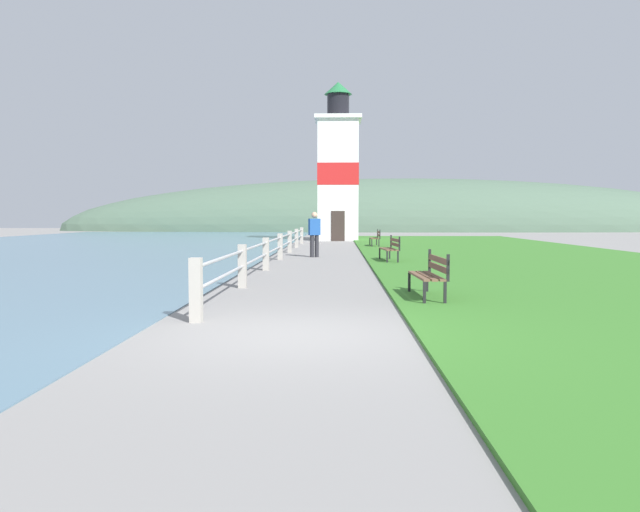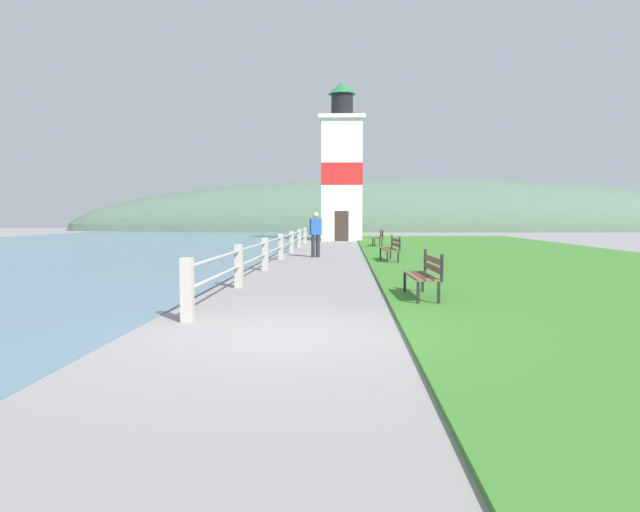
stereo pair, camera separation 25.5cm
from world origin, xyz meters
TOP-DOWN VIEW (x-y plane):
  - ground_plane at (0.00, 0.00)m, footprint 160.00×160.00m
  - grass_verge at (7.66, 16.90)m, footprint 12.00×50.70m
  - seawall_railing at (-1.56, 14.86)m, footprint 0.18×27.91m
  - park_bench_near at (2.40, 3.65)m, footprint 0.55×1.82m
  - park_bench_midway at (2.49, 13.69)m, footprint 0.61×1.88m
  - park_bench_far at (2.64, 24.94)m, footprint 0.49×1.68m
  - lighthouse at (0.61, 34.29)m, footprint 3.12×3.12m
  - person_strolling at (-0.33, 16.46)m, footprint 0.49×0.37m
  - distant_hillside at (8.00, 63.80)m, footprint 80.00×16.00m

SIDE VIEW (x-z plane):
  - ground_plane at x=0.00m, z-range 0.00..0.00m
  - distant_hillside at x=8.00m, z-range -6.00..6.00m
  - grass_verge at x=7.66m, z-range 0.00..0.06m
  - park_bench_far at x=2.64m, z-range 0.07..1.01m
  - park_bench_near at x=2.40m, z-range 0.07..1.01m
  - park_bench_midway at x=2.49m, z-range 0.07..1.01m
  - seawall_railing at x=-1.56m, z-range 0.08..1.07m
  - person_strolling at x=-0.33m, z-range 0.08..1.88m
  - lighthouse at x=0.61m, z-range -0.68..10.02m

